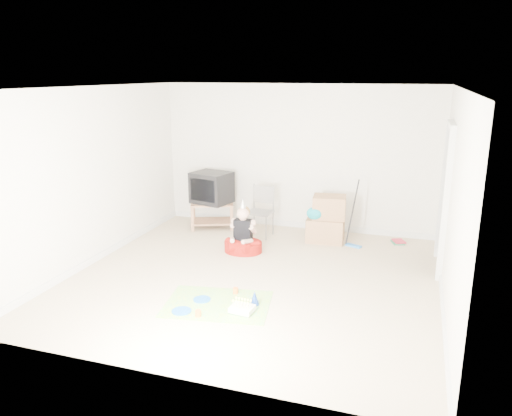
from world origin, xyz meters
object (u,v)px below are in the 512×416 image
(folding_chair, at_px, (260,212))
(seated_woman, at_px, (243,240))
(tv_stand, at_px, (212,213))
(crt_tv, at_px, (212,188))
(cardboard_boxes, at_px, (326,220))
(birthday_cake, at_px, (242,309))

(folding_chair, height_order, seated_woman, folding_chair)
(tv_stand, bearing_deg, crt_tv, -63.43)
(cardboard_boxes, relative_size, seated_woman, 0.89)
(tv_stand, distance_m, birthday_cake, 3.47)
(tv_stand, xyz_separation_m, folding_chair, (0.99, -0.21, 0.15))
(cardboard_boxes, bearing_deg, birthday_cake, -99.23)
(tv_stand, distance_m, seated_woman, 1.43)
(folding_chair, bearing_deg, birthday_cake, -76.63)
(seated_woman, height_order, birthday_cake, seated_woman)
(seated_woman, bearing_deg, tv_stand, 133.00)
(tv_stand, height_order, birthday_cake, tv_stand)
(tv_stand, bearing_deg, cardboard_boxes, -2.76)
(folding_chair, relative_size, cardboard_boxes, 1.14)
(tv_stand, height_order, folding_chair, folding_chair)
(tv_stand, relative_size, cardboard_boxes, 1.13)
(tv_stand, relative_size, folding_chair, 1.00)
(birthday_cake, bearing_deg, crt_tv, 118.69)
(seated_woman, bearing_deg, birthday_cake, -70.91)
(tv_stand, relative_size, crt_tv, 1.36)
(cardboard_boxes, distance_m, birthday_cake, 2.99)
(birthday_cake, bearing_deg, cardboard_boxes, 80.77)
(tv_stand, height_order, cardboard_boxes, cardboard_boxes)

